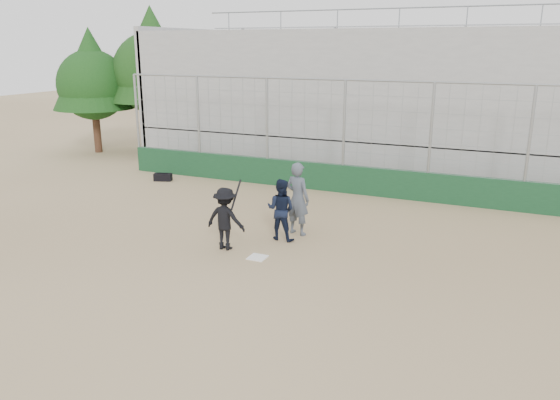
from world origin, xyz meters
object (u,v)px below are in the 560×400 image
at_px(batter_at_plate, 225,219).
at_px(umpire, 298,202).
at_px(catcher_crouched, 281,220).
at_px(equipment_bag, 163,177).

bearing_deg(batter_at_plate, umpire, 55.31).
relative_size(catcher_crouched, equipment_bag, 1.54).
height_order(batter_at_plate, catcher_crouched, batter_at_plate).
xyz_separation_m(batter_at_plate, umpire, (1.27, 1.84, 0.11)).
distance_m(batter_at_plate, umpire, 2.24).
height_order(catcher_crouched, equipment_bag, catcher_crouched).
bearing_deg(umpire, batter_at_plate, 71.12).
bearing_deg(umpire, equipment_bag, -11.25).
distance_m(batter_at_plate, equipment_bag, 8.13).
height_order(batter_at_plate, equipment_bag, batter_at_plate).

